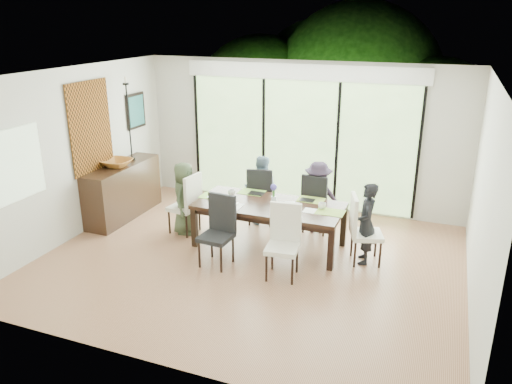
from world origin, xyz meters
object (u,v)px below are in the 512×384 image
(chair_far_right, at_px, (318,202))
(laptop, at_px, (216,198))
(person_right_end, at_px, (366,224))
(person_far_right, at_px, (318,197))
(vase, at_px, (274,200))
(cup_b, at_px, (277,205))
(person_left_end, at_px, (184,198))
(person_far_left, at_px, (261,190))
(chair_right_end, at_px, (367,229))
(cup_a, at_px, (231,193))
(table_top, at_px, (269,206))
(chair_near_right, at_px, (282,243))
(sideboard, at_px, (123,191))
(cup_c, at_px, (322,206))
(chair_far_left, at_px, (261,194))
(bowl, at_px, (117,163))
(chair_left_end, at_px, (184,203))
(chair_near_left, at_px, (216,232))

(chair_far_right, xyz_separation_m, laptop, (-1.40, -0.95, 0.20))
(person_right_end, distance_m, person_far_right, 1.25)
(vase, bearing_deg, chair_far_right, 57.99)
(laptop, xyz_separation_m, cup_b, (1.00, 0.00, 0.03))
(laptop, bearing_deg, person_left_end, 162.36)
(person_far_right, relative_size, cup_b, 12.90)
(chair_far_right, bearing_deg, person_far_left, 5.89)
(chair_right_end, xyz_separation_m, cup_a, (-2.20, 0.15, 0.23))
(table_top, xyz_separation_m, cup_b, (0.15, -0.10, 0.07))
(chair_right_end, relative_size, person_left_end, 0.85)
(person_far_right, bearing_deg, person_left_end, 9.45)
(table_top, relative_size, chair_right_end, 2.18)
(person_far_right, bearing_deg, chair_near_right, 75.53)
(table_top, xyz_separation_m, person_far_right, (0.55, 0.83, -0.07))
(cup_a, distance_m, sideboard, 2.17)
(chair_near_right, bearing_deg, cup_c, 66.32)
(person_far_left, distance_m, cup_c, 1.45)
(person_far_left, xyz_separation_m, cup_b, (0.60, -0.93, 0.14))
(person_far_right, relative_size, cup_c, 10.40)
(chair_near_right, relative_size, person_far_left, 0.85)
(chair_far_left, relative_size, vase, 9.17)
(vase, relative_size, bowl, 0.22)
(chair_near_right, xyz_separation_m, laptop, (-1.35, 0.77, 0.20))
(person_right_end, bearing_deg, chair_right_end, 77.97)
(chair_left_end, height_order, sideboard, chair_left_end)
(chair_near_right, xyz_separation_m, cup_a, (-1.20, 1.02, 0.23))
(person_far_right, bearing_deg, vase, 44.55)
(laptop, bearing_deg, bowl, 164.90)
(bowl, bearing_deg, chair_right_end, -1.67)
(chair_far_right, height_order, person_left_end, person_left_end)
(chair_right_end, xyz_separation_m, laptop, (-2.35, -0.10, 0.20))
(chair_far_right, xyz_separation_m, bowl, (-3.40, -0.72, 0.51))
(chair_right_end, xyz_separation_m, person_right_end, (-0.02, 0.00, 0.09))
(chair_right_end, relative_size, cup_c, 8.87)
(chair_near_left, bearing_deg, person_right_end, 27.91)
(bowl, bearing_deg, vase, -1.52)
(cup_c, bearing_deg, chair_near_right, -107.19)
(chair_near_right, relative_size, person_left_end, 0.85)
(chair_near_left, height_order, cup_b, chair_near_left)
(cup_a, xyz_separation_m, cup_c, (1.50, -0.05, 0.00))
(person_far_left, relative_size, cup_b, 12.90)
(person_far_right, bearing_deg, cup_c, 96.12)
(person_right_end, bearing_deg, laptop, -99.58)
(person_far_left, bearing_deg, laptop, 51.98)
(chair_right_end, height_order, person_left_end, person_left_end)
(chair_far_right, distance_m, laptop, 1.70)
(chair_far_right, bearing_deg, cup_c, 113.18)
(chair_far_right, bearing_deg, chair_near_right, 93.08)
(person_far_left, bearing_deg, cup_c, 134.96)
(person_far_right, distance_m, cup_c, 0.78)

